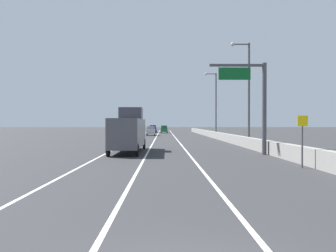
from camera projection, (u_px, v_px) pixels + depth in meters
name	position (u px, v px, depth m)	size (l,w,h in m)	color
ground_plane	(167.00, 136.00, 69.27)	(320.00, 320.00, 0.00)	#2D2D30
lane_stripe_left	(136.00, 138.00, 60.20)	(0.16, 130.00, 0.00)	silver
lane_stripe_center	(156.00, 138.00, 60.25)	(0.16, 130.00, 0.00)	silver
lane_stripe_right	(176.00, 138.00, 60.29)	(0.16, 130.00, 0.00)	silver
jersey_barrier_right	(230.00, 138.00, 45.37)	(0.60, 120.00, 1.10)	gray
overhead_sign_gantry	(255.00, 97.00, 27.92)	(4.68, 0.36, 7.50)	#47474C
speed_advisory_sign	(302.00, 137.00, 19.55)	(0.60, 0.11, 3.00)	#4C4C51
lamp_post_right_second	(247.00, 87.00, 37.79)	(2.14, 0.44, 11.51)	#4C4C51
lamp_post_right_third	(215.00, 101.00, 60.46)	(2.14, 0.44, 11.51)	#4C4C51
car_green_0	(164.00, 129.00, 90.33)	(1.78, 4.09, 1.99)	#196033
car_silver_1	(151.00, 131.00, 71.63)	(1.88, 4.12, 1.97)	#B7B7BC
car_blue_2	(153.00, 129.00, 95.12)	(2.00, 4.72, 2.07)	#1E389E
car_black_3	(135.00, 131.00, 70.19)	(1.98, 4.66, 1.91)	black
box_truck	(129.00, 131.00, 30.61)	(2.53, 9.63, 4.06)	#4C4C51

